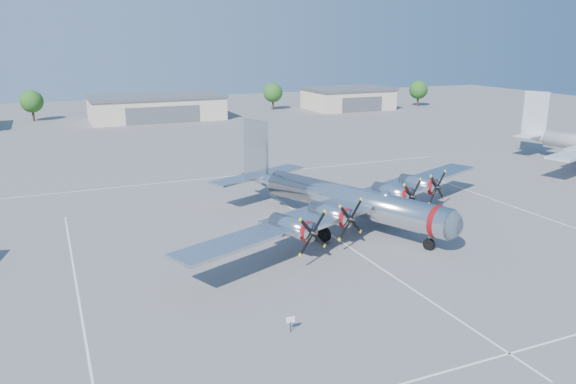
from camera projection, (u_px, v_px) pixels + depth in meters
name	position (u px, v px, depth m)	size (l,w,h in m)	color
ground	(330.00, 234.00, 51.33)	(260.00, 260.00, 0.00)	#575759
parking_lines	(339.00, 240.00, 49.78)	(60.00, 50.08, 0.01)	silver
hangar_center	(157.00, 107.00, 123.08)	(28.60, 14.60, 5.40)	beige
hangar_east	(348.00, 98.00, 141.55)	(20.60, 14.60, 5.40)	beige
tree_west	(32.00, 101.00, 120.17)	(4.80, 4.80, 6.64)	#382619
tree_east	(273.00, 93.00, 139.56)	(4.80, 4.80, 6.64)	#382619
tree_far_east	(418.00, 90.00, 147.11)	(4.80, 4.80, 6.64)	#382619
main_bomber_b29	(341.00, 225.00, 53.86)	(40.43, 27.65, 8.94)	silver
info_placard	(291.00, 321.00, 34.05)	(0.54, 0.10, 1.02)	black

